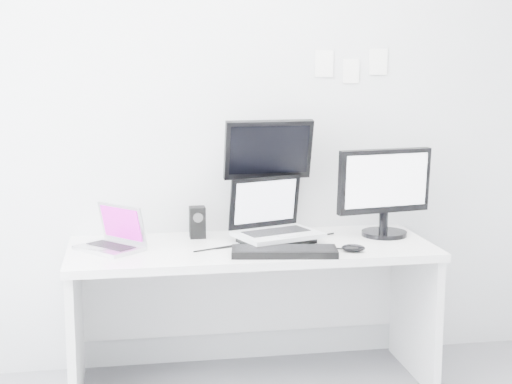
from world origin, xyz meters
The scene contains 12 objects.
back_wall centered at (0.00, 1.60, 1.35)m, with size 3.60×3.60×0.00m, color #B8BABD.
desk centered at (0.00, 1.25, 0.36)m, with size 1.80×0.70×0.73m, color white.
macbook centered at (-0.70, 1.26, 0.84)m, with size 0.30×0.23×0.23m, color #BBBBC0.
speaker centered at (-0.25, 1.46, 0.81)m, with size 0.08×0.08×0.16m, color black.
dell_laptop centered at (0.14, 1.27, 0.90)m, with size 0.40×0.31×0.33m, color silver.
rear_monitor centered at (0.12, 1.48, 1.04)m, with size 0.46×0.17×0.62m, color black.
samsung_monitor centered at (0.72, 1.34, 0.97)m, with size 0.52×0.24×0.47m, color black.
keyboard centered at (0.12, 1.02, 0.75)m, with size 0.50×0.18×0.03m, color black.
mouse centered at (0.46, 1.03, 0.75)m, with size 0.11×0.07×0.04m, color black.
wall_note_0 centered at (0.45, 1.59, 1.62)m, with size 0.10×0.00×0.14m, color white.
wall_note_1 centered at (0.60, 1.59, 1.58)m, with size 0.09×0.00×0.13m, color white.
wall_note_2 centered at (0.75, 1.59, 1.63)m, with size 0.10×0.00×0.14m, color white.
Camera 1 is at (-0.61, -2.42, 1.63)m, focal length 53.93 mm.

